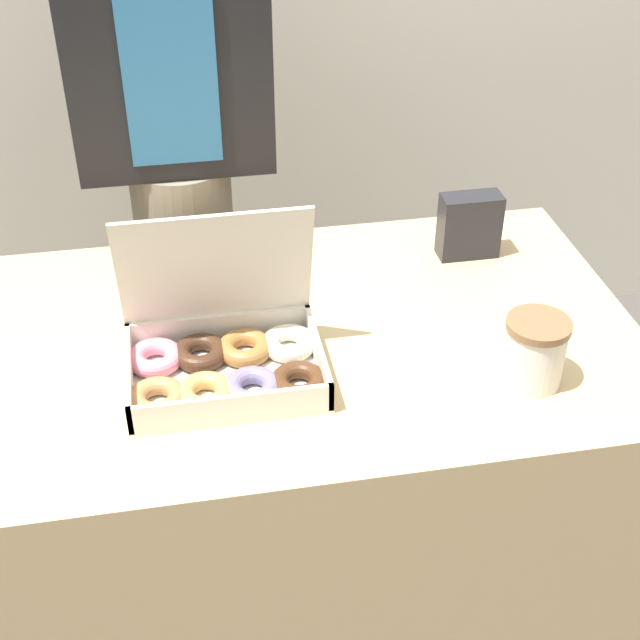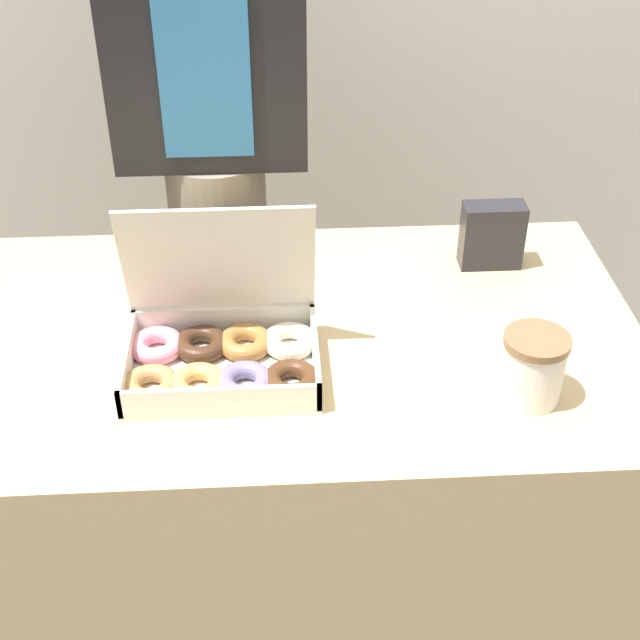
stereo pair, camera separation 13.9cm
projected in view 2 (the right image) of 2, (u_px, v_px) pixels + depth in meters
The scene contains 6 objects.
ground_plane at pixel (303, 618), 1.92m from camera, with size 14.00×14.00×0.00m, color #4C4742.
table at pixel (301, 494), 1.70m from camera, with size 1.15×0.69×0.76m.
donut_box at pixel (222, 349), 1.38m from camera, with size 0.33×0.22×0.26m.
coffee_cup at pixel (533, 367), 1.31m from camera, with size 0.10×0.10×0.11m.
napkin_holder at pixel (492, 235), 1.62m from camera, with size 0.11×0.05×0.12m.
person_customer at pixel (212, 135), 1.85m from camera, with size 0.39×0.22×1.60m.
Camera 2 is at (-0.03, -1.20, 1.63)m, focal length 50.00 mm.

